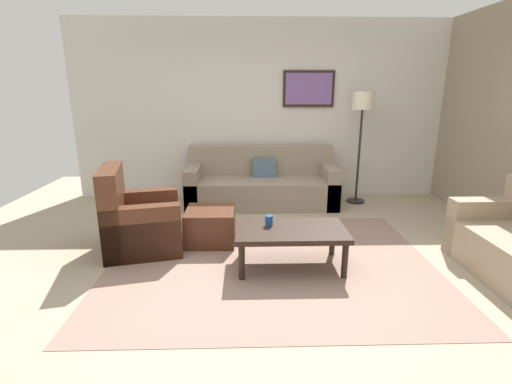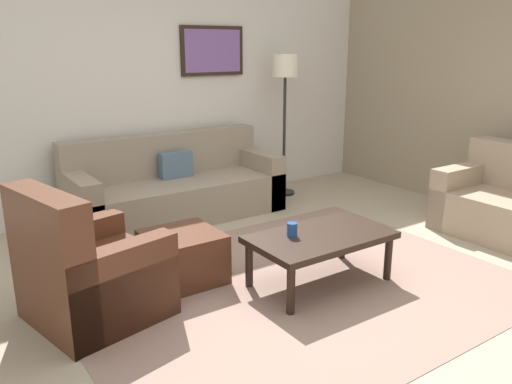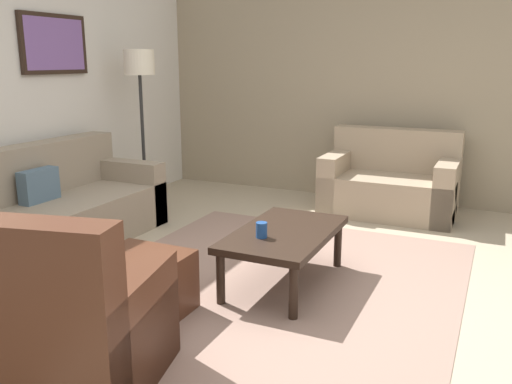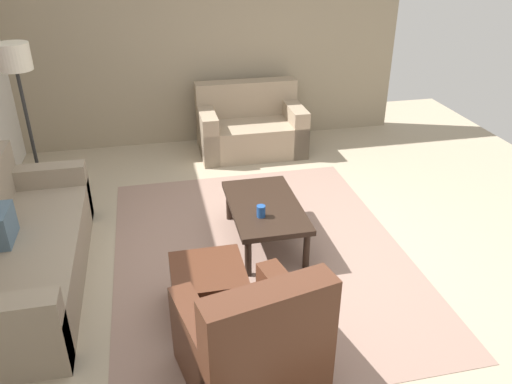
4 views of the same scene
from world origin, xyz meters
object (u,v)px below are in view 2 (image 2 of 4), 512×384
object	(u,v)px
armchair_leather	(86,278)
lamp_standing	(285,80)
coffee_table	(320,240)
framed_artwork	(213,51)
couch_main	(173,189)
ottoman	(183,257)
cup	(292,230)

from	to	relation	value
armchair_leather	lamp_standing	bearing A→B (deg)	29.99
coffee_table	lamp_standing	world-z (taller)	lamp_standing
coffee_table	framed_artwork	distance (m)	3.00
couch_main	framed_artwork	size ratio (longest dim) A/B	2.80
couch_main	armchair_leather	distance (m)	2.26
ottoman	framed_artwork	bearing A→B (deg)	53.90
couch_main	cup	xyz separation A→B (m)	(-0.01, -2.10, 0.17)
coffee_table	lamp_standing	size ratio (longest dim) A/B	0.64
armchair_leather	coffee_table	bearing A→B (deg)	-15.63
armchair_leather	cup	world-z (taller)	armchair_leather
ottoman	lamp_standing	world-z (taller)	lamp_standing
cup	ottoman	bearing A→B (deg)	139.16
ottoman	cup	xyz separation A→B (m)	(0.65, -0.56, 0.26)
coffee_table	lamp_standing	xyz separation A→B (m)	(1.31, 2.19, 1.05)
ottoman	coffee_table	size ratio (longest dim) A/B	0.51
armchair_leather	ottoman	world-z (taller)	armchair_leather
ottoman	lamp_standing	xyz separation A→B (m)	(2.17, 1.54, 1.21)
armchair_leather	framed_artwork	distance (m)	3.40
couch_main	armchair_leather	bearing A→B (deg)	-130.39
armchair_leather	framed_artwork	xyz separation A→B (m)	(2.23, 2.13, 1.44)
couch_main	ottoman	size ratio (longest dim) A/B	4.05
lamp_standing	coffee_table	bearing A→B (deg)	-120.95
coffee_table	lamp_standing	distance (m)	2.76
cup	framed_artwork	world-z (taller)	framed_artwork
coffee_table	armchair_leather	bearing A→B (deg)	164.37
lamp_standing	framed_artwork	xyz separation A→B (m)	(-0.75, 0.41, 0.34)
coffee_table	lamp_standing	bearing A→B (deg)	59.05
couch_main	coffee_table	distance (m)	2.20
lamp_standing	framed_artwork	world-z (taller)	framed_artwork
ottoman	cup	distance (m)	0.90
couch_main	framed_artwork	world-z (taller)	framed_artwork
armchair_leather	cup	size ratio (longest dim) A/B	8.87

